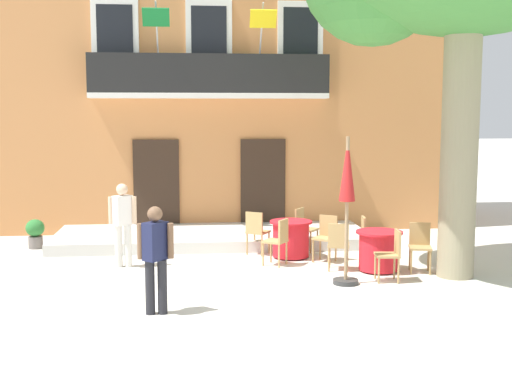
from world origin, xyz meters
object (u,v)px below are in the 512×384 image
Objects in this scene: cafe_chair_near_tree_1 at (338,243)px; ground_planter_left at (35,232)px; cafe_chair_near_tree_0 at (369,236)px; cafe_chair_middle_0 at (256,230)px; cafe_chair_near_tree_3 at (420,244)px; pedestrian_mid_plaza at (156,254)px; cafe_umbrella at (347,188)px; pedestrian_near_entrance at (123,220)px; cafe_table_middle at (291,239)px; cafe_chair_middle_1 at (278,239)px; cafe_chair_middle_3 at (304,226)px; cafe_chair_near_tree_2 at (391,252)px; cafe_table_near_tree at (379,251)px; cafe_chair_middle_2 at (326,235)px.

ground_planter_left is (-6.12, 2.68, -0.17)m from cafe_chair_near_tree_1.
cafe_chair_middle_0 is (-2.14, 0.90, 0.00)m from cafe_chair_near_tree_0.
cafe_chair_middle_0 is at bearing 148.37° from cafe_chair_near_tree_3.
pedestrian_mid_plaza is at bearing -60.45° from ground_planter_left.
pedestrian_mid_plaza is at bearing -143.99° from cafe_chair_near_tree_1.
cafe_chair_near_tree_1 is 0.36× the size of cafe_umbrella.
cafe_table_middle is at bearing 8.52° from pedestrian_near_entrance.
cafe_chair_middle_1 is 3.00m from pedestrian_near_entrance.
pedestrian_near_entrance reaches higher than cafe_chair_near_tree_1.
cafe_umbrella reaches higher than cafe_chair_middle_3.
cafe_table_middle is 1.35× the size of ground_planter_left.
cafe_chair_middle_1 is (-1.81, 1.40, 0.00)m from cafe_chair_near_tree_2.
cafe_table_near_tree is at bearing -19.78° from cafe_chair_middle_1.
cafe_chair_near_tree_0 is at bearing 130.43° from cafe_chair_near_tree_3.
cafe_table_near_tree is at bearing -90.47° from cafe_chair_near_tree_0.
cafe_umbrella reaches higher than cafe_table_near_tree.
cafe_chair_near_tree_3 is at bearing 40.81° from cafe_chair_near_tree_2.
cafe_chair_near_tree_3 reaches higher than cafe_table_near_tree.
pedestrian_near_entrance is at bearing -162.72° from cafe_chair_middle_3.
cafe_chair_middle_3 is 5.15m from pedestrian_mid_plaza.
cafe_chair_near_tree_0 is at bearing -21.09° from cafe_table_middle.
cafe_chair_middle_1 reaches higher than cafe_table_middle.
cafe_chair_middle_1 is 3.66m from pedestrian_mid_plaza.
cafe_table_near_tree is at bearing 45.74° from cafe_umbrella.
cafe_chair_near_tree_3 is 0.36× the size of cafe_umbrella.
cafe_chair_near_tree_2 is 0.98m from cafe_chair_near_tree_3.
cafe_chair_middle_3 is (-0.34, 1.86, 0.00)m from cafe_chair_near_tree_1.
cafe_chair_middle_2 reaches higher than cafe_table_near_tree.
pedestrian_mid_plaza reaches higher than cafe_chair_near_tree_3.
cafe_table_near_tree is at bearing -8.25° from cafe_chair_near_tree_1.
cafe_chair_near_tree_3 is at bearing -48.78° from cafe_chair_middle_3.
cafe_chair_near_tree_3 is 1.00× the size of cafe_chair_middle_3.
cafe_chair_near_tree_0 is 0.36× the size of cafe_umbrella.
ground_planter_left is at bearing 157.05° from cafe_chair_middle_1.
pedestrian_near_entrance reaches higher than cafe_chair_near_tree_2.
cafe_chair_middle_0 is 0.57× the size of pedestrian_mid_plaza.
cafe_chair_middle_2 is at bearing 145.80° from cafe_chair_near_tree_3.
cafe_umbrella reaches higher than pedestrian_near_entrance.
cafe_chair_near_tree_0 and cafe_chair_near_tree_2 have the same top height.
pedestrian_mid_plaza reaches higher than cafe_chair_middle_0.
pedestrian_mid_plaza is (-4.75, -2.15, 0.37)m from cafe_chair_near_tree_3.
cafe_chair_near_tree_2 and cafe_chair_middle_0 have the same top height.
cafe_chair_near_tree_1 is 1.00× the size of cafe_chair_near_tree_3.
cafe_chair_middle_0 is 1.42× the size of ground_planter_left.
cafe_umbrella is at bearing -90.72° from cafe_chair_middle_2.
cafe_chair_middle_0 and cafe_chair_middle_2 have the same top height.
cafe_chair_near_tree_3 is 1.42× the size of ground_planter_left.
pedestrian_near_entrance reaches higher than cafe_chair_near_tree_3.
cafe_umbrella is (0.98, -1.50, 1.14)m from cafe_chair_middle_1.
cafe_chair_middle_2 is (-0.81, 1.69, 0.00)m from cafe_chair_near_tree_2.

